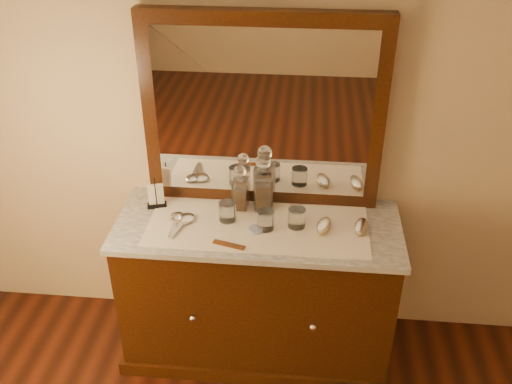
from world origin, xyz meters
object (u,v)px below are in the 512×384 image
brush_near (324,226)px  hand_mirror_inner (184,221)px  brush_far (361,227)px  dresser_cabinet (258,291)px  pin_dish (256,229)px  comb (229,245)px  mirror_frame (263,113)px  decanter_right (263,188)px  hand_mirror_outer (176,219)px  decanter_left (240,192)px  napkin_rack (156,196)px

brush_near → hand_mirror_inner: size_ratio=0.66×
brush_far → dresser_cabinet: bearing=178.9°
pin_dish → hand_mirror_inner: 0.37m
comb → brush_far: brush_far is taller
mirror_frame → brush_near: mirror_frame is taller
decanter_right → dresser_cabinet: bearing=-93.9°
comb → decanter_right: 0.39m
comb → hand_mirror_outer: (-0.30, 0.18, 0.00)m
decanter_right → hand_mirror_outer: 0.47m
dresser_cabinet → hand_mirror_inner: bearing=-175.9°
decanter_right → brush_far: (0.50, -0.17, -0.10)m
brush_near → hand_mirror_inner: 0.70m
mirror_frame → brush_far: (0.51, -0.25, -0.48)m
comb → decanter_left: bearing=102.8°
decanter_left → decanter_right: decanter_right is taller
dresser_cabinet → comb: comb is taller
decanter_left → hand_mirror_inner: bearing=-148.0°
decanter_right → brush_near: size_ratio=1.99×
decanter_right → brush_far: bearing=-18.3°
decanter_left → pin_dish: bearing=-63.1°
pin_dish → hand_mirror_outer: 0.41m
dresser_cabinet → pin_dish: size_ratio=18.76×
comb → brush_far: 0.66m
pin_dish → comb: pin_dish is taller
pin_dish → brush_near: 0.33m
pin_dish → napkin_rack: size_ratio=0.49×
comb → hand_mirror_outer: bearing=163.2°
pin_dish → comb: size_ratio=0.47×
mirror_frame → decanter_left: (-0.11, -0.10, -0.40)m
hand_mirror_outer → napkin_rack: bearing=135.6°
decanter_left → brush_near: bearing=-20.2°
napkin_rack → decanter_right: (0.56, 0.04, 0.06)m
dresser_cabinet → pin_dish: 0.45m
napkin_rack → dresser_cabinet: bearing=-12.2°
hand_mirror_outer → hand_mirror_inner: size_ratio=0.85×
comb → decanter_right: (0.13, 0.35, 0.11)m
decanter_left → hand_mirror_outer: 0.36m
pin_dish → hand_mirror_inner: hand_mirror_inner is taller
mirror_frame → decanter_right: mirror_frame is taller
hand_mirror_outer → hand_mirror_inner: (0.04, -0.01, 0.00)m
decanter_right → hand_mirror_inner: size_ratio=1.32×
decanter_right → brush_near: (0.32, -0.18, -0.10)m
decanter_right → hand_mirror_outer: decanter_right is taller
comb → hand_mirror_inner: 0.30m
brush_near → dresser_cabinet: bearing=176.6°
dresser_cabinet → brush_far: size_ratio=9.17×
pin_dish → dresser_cabinet: bearing=87.3°
comb → hand_mirror_inner: hand_mirror_inner is taller
comb → hand_mirror_outer: size_ratio=0.80×
brush_far → hand_mirror_inner: 0.88m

